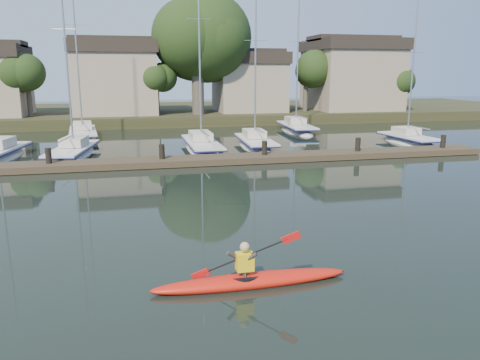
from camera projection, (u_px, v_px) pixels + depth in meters
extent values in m
plane|color=black|center=(296.00, 250.00, 13.81)|extent=(160.00, 160.00, 0.00)
ellipsoid|color=red|center=(251.00, 281.00, 11.53)|extent=(4.98, 0.71, 0.38)
cylinder|color=black|center=(245.00, 277.00, 11.46)|extent=(0.75, 0.75, 0.10)
imported|color=#2F2A2D|center=(245.00, 262.00, 11.37)|extent=(0.26, 0.40, 1.08)
cube|color=yellow|center=(245.00, 261.00, 11.37)|extent=(0.42, 0.31, 0.44)
sphere|color=tan|center=(245.00, 247.00, 11.29)|extent=(0.24, 0.24, 0.24)
cube|color=#423725|center=(215.00, 160.00, 27.07)|extent=(34.00, 2.00, 0.35)
cylinder|color=black|center=(49.00, 165.00, 25.09)|extent=(0.32, 0.32, 1.80)
cylinder|color=black|center=(162.00, 160.00, 26.39)|extent=(0.32, 0.32, 1.80)
cylinder|color=black|center=(264.00, 156.00, 27.70)|extent=(0.32, 0.32, 1.80)
cylinder|color=black|center=(357.00, 152.00, 29.00)|extent=(0.32, 0.32, 1.80)
cylinder|color=black|center=(442.00, 149.00, 30.31)|extent=(0.32, 0.32, 1.80)
ellipsoid|color=silver|center=(74.00, 162.00, 29.35)|extent=(3.17, 8.30, 1.81)
cube|color=silver|center=(73.00, 148.00, 29.16)|extent=(2.86, 6.84, 0.13)
cube|color=#181954|center=(73.00, 149.00, 29.18)|extent=(2.96, 7.01, 0.08)
cube|color=beige|center=(74.00, 141.00, 29.55)|extent=(1.65, 2.44, 0.52)
cylinder|color=#9EA0A5|center=(66.00, 53.00, 28.10)|extent=(0.11, 0.11, 11.42)
cylinder|color=#9EA0A5|center=(66.00, 139.00, 27.81)|extent=(0.53, 3.05, 0.08)
cylinder|color=#9EA0A5|center=(64.00, 29.00, 27.79)|extent=(1.51, 0.25, 0.03)
ellipsoid|color=silver|center=(202.00, 155.00, 31.84)|extent=(2.10, 8.85, 1.87)
cube|color=silver|center=(202.00, 142.00, 31.64)|extent=(2.00, 7.26, 0.14)
cube|color=#181954|center=(202.00, 143.00, 31.66)|extent=(2.08, 7.44, 0.08)
cube|color=beige|center=(201.00, 136.00, 32.06)|extent=(1.39, 2.48, 0.54)
cylinder|color=#9EA0A5|center=(199.00, 43.00, 30.45)|extent=(0.12, 0.12, 12.77)
cylinder|color=#9EA0A5|center=(205.00, 133.00, 30.21)|extent=(0.09, 3.36, 0.08)
cylinder|color=#9EA0A5|center=(199.00, 19.00, 30.10)|extent=(1.57, 0.04, 0.03)
ellipsoid|color=silver|center=(255.00, 152.00, 33.06)|extent=(2.45, 7.90, 1.85)
cube|color=silver|center=(256.00, 139.00, 32.86)|extent=(2.28, 6.49, 0.14)
cube|color=#181954|center=(256.00, 140.00, 32.88)|extent=(2.36, 6.65, 0.08)
cube|color=beige|center=(254.00, 133.00, 33.23)|extent=(1.48, 2.25, 0.54)
cylinder|color=#9EA0A5|center=(255.00, 60.00, 31.87)|extent=(0.12, 0.12, 10.73)
cylinder|color=#9EA0A5|center=(259.00, 130.00, 31.56)|extent=(0.23, 2.97, 0.08)
cylinder|color=#9EA0A5|center=(256.00, 40.00, 31.58)|extent=(1.56, 0.11, 0.03)
ellipsoid|color=silver|center=(408.00, 148.00, 34.78)|extent=(2.37, 6.81, 1.82)
cube|color=silver|center=(409.00, 136.00, 34.58)|extent=(2.21, 5.60, 0.13)
cube|color=#181954|center=(409.00, 137.00, 34.60)|extent=(2.29, 5.74, 0.08)
cube|color=beige|center=(406.00, 131.00, 34.88)|extent=(1.44, 1.95, 0.53)
cylinder|color=#9EA0A5|center=(413.00, 69.00, 33.68)|extent=(0.12, 0.12, 9.60)
cylinder|color=#9EA0A5|center=(418.00, 127.00, 33.47)|extent=(0.21, 2.55, 0.08)
cylinder|color=#9EA0A5|center=(414.00, 52.00, 33.42)|extent=(1.53, 0.11, 0.03)
ellipsoid|color=silver|center=(84.00, 142.00, 37.85)|extent=(3.01, 9.22, 1.91)
cube|color=silver|center=(83.00, 131.00, 37.65)|extent=(2.74, 7.59, 0.14)
cube|color=#181954|center=(83.00, 132.00, 37.67)|extent=(2.84, 7.78, 0.08)
cube|color=beige|center=(82.00, 125.00, 38.07)|extent=(1.65, 2.66, 0.55)
cylinder|color=#9EA0A5|center=(76.00, 46.00, 36.42)|extent=(0.12, 0.12, 13.08)
cylinder|color=#9EA0A5|center=(82.00, 122.00, 36.22)|extent=(0.42, 3.43, 0.08)
cylinder|color=#9EA0A5|center=(75.00, 25.00, 36.07)|extent=(1.60, 0.19, 0.03)
ellipsoid|color=silver|center=(296.00, 136.00, 41.69)|extent=(2.79, 8.45, 1.97)
cube|color=silver|center=(297.00, 125.00, 41.48)|extent=(2.57, 6.95, 0.15)
cube|color=#181954|center=(297.00, 126.00, 41.50)|extent=(2.67, 7.12, 0.08)
cube|color=beige|center=(295.00, 120.00, 41.88)|extent=(1.62, 2.43, 0.57)
cylinder|color=#9EA0A5|center=(298.00, 58.00, 40.43)|extent=(0.12, 0.12, 11.42)
cylinder|color=#9EA0A5|center=(301.00, 117.00, 40.10)|extent=(0.32, 3.15, 0.08)
cylinder|color=#9EA0A5|center=(298.00, 42.00, 40.12)|extent=(1.66, 0.15, 0.03)
cube|color=#242D16|center=(171.00, 112.00, 55.50)|extent=(90.00, 24.00, 1.00)
cube|color=gray|center=(116.00, 84.00, 47.71)|extent=(8.00, 8.00, 6.00)
cube|color=black|center=(114.00, 47.00, 46.90)|extent=(8.40, 8.40, 1.20)
cube|color=gray|center=(249.00, 88.00, 50.86)|extent=(7.00, 7.00, 5.00)
cube|color=black|center=(249.00, 58.00, 50.17)|extent=(7.35, 7.35, 1.20)
cube|color=gray|center=(351.00, 80.00, 53.31)|extent=(9.00, 9.00, 6.50)
cube|color=black|center=(353.00, 45.00, 52.44)|extent=(9.45, 9.45, 1.20)
cylinder|color=#534C42|center=(198.00, 89.00, 46.71)|extent=(1.20, 1.20, 5.00)
sphere|color=black|center=(197.00, 37.00, 45.59)|extent=(8.50, 8.50, 8.50)
cylinder|color=#534C42|center=(29.00, 101.00, 44.40)|extent=(0.48, 0.48, 3.00)
sphere|color=black|center=(27.00, 74.00, 43.84)|extent=(3.40, 3.40, 3.40)
cylinder|color=#534C42|center=(158.00, 101.00, 46.56)|extent=(0.38, 0.38, 2.80)
sphere|color=black|center=(157.00, 78.00, 46.07)|extent=(2.72, 2.72, 2.72)
cylinder|color=#534C42|center=(305.00, 96.00, 50.95)|extent=(0.50, 0.50, 3.20)
sphere|color=black|center=(306.00, 71.00, 50.35)|extent=(3.57, 3.57, 3.57)
cylinder|color=#534C42|center=(395.00, 99.00, 51.76)|extent=(0.41, 0.41, 2.60)
sphere|color=black|center=(397.00, 79.00, 51.28)|extent=(2.89, 2.89, 2.89)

